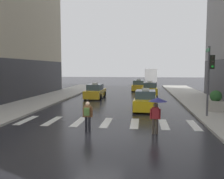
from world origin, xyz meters
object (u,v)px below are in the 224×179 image
taxi_second (95,92)px  box_truck (151,76)px  taxi_third (150,89)px  taxi_fourth (139,86)px  pedestrian_with_umbrella (157,106)px  planter_near_corner (216,102)px  traffic_light_pole (210,71)px  pedestrian_with_backpack (88,114)px  taxi_lead (146,101)px

taxi_second → box_truck: (6.96, 21.43, 1.13)m
taxi_third → taxi_fourth: 5.70m
taxi_second → pedestrian_with_umbrella: size_ratio=2.35×
box_truck → planter_near_corner: (4.11, -29.01, -0.98)m
planter_near_corner → traffic_light_pole: bearing=-116.8°
planter_near_corner → pedestrian_with_backpack: bearing=-142.0°
taxi_third → planter_near_corner: bearing=-68.2°
box_truck → pedestrian_with_umbrella: size_ratio=3.89×
box_truck → taxi_third: bearing=-92.1°
taxi_lead → taxi_third: bearing=86.7°
taxi_second → taxi_lead: bearing=-50.3°
pedestrian_with_backpack → planter_near_corner: size_ratio=1.03×
traffic_light_pole → pedestrian_with_backpack: bearing=-148.7°
traffic_light_pole → pedestrian_with_umbrella: size_ratio=2.47×
traffic_light_pole → taxi_third: traffic_light_pole is taller
taxi_third → planter_near_corner: (4.75, -11.84, 0.15)m
taxi_lead → taxi_third: 11.13m
taxi_second → pedestrian_with_backpack: taxi_second is taller
taxi_second → taxi_third: same height
taxi_second → pedestrian_with_backpack: 14.50m
taxi_second → taxi_fourth: (4.82, 9.76, 0.00)m
taxi_second → box_truck: box_truck is taller
taxi_third → pedestrian_with_umbrella: (-0.14, -18.55, 0.79)m
taxi_lead → taxi_fourth: bearing=93.0°
traffic_light_pole → taxi_fourth: 20.32m
taxi_third → box_truck: bearing=87.9°
box_truck → planter_near_corner: box_truck is taller
taxi_lead → box_truck: bearing=87.4°
traffic_light_pole → box_truck: size_ratio=0.64×
box_truck → planter_near_corner: 29.32m
taxi_third → box_truck: box_truck is taller
taxi_third → planter_near_corner: taxi_third is taller
pedestrian_with_umbrella → pedestrian_with_backpack: 3.75m
taxi_lead → taxi_fourth: (-0.86, 16.60, 0.00)m
taxi_second → pedestrian_with_umbrella: 15.59m
taxi_fourth → pedestrian_with_umbrella: 24.09m
taxi_second → taxi_fourth: size_ratio=0.99×
taxi_lead → box_truck: (1.28, 28.27, 1.13)m
pedestrian_with_umbrella → taxi_second: bearing=113.4°
taxi_second → box_truck: bearing=72.0°
taxi_third → planter_near_corner: 12.76m
taxi_third → taxi_fourth: size_ratio=0.98×
taxi_third → pedestrian_with_umbrella: pedestrian_with_umbrella is taller
taxi_third → pedestrian_with_backpack: bearing=-101.7°
taxi_lead → planter_near_corner: size_ratio=2.87×
pedestrian_with_backpack → planter_near_corner: (8.60, 6.71, -0.10)m
taxi_fourth → pedestrian_with_backpack: bearing=-95.6°
taxi_third → pedestrian_with_backpack: 18.95m
taxi_lead → pedestrian_with_umbrella: 7.50m
taxi_third → pedestrian_with_umbrella: size_ratio=2.34×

